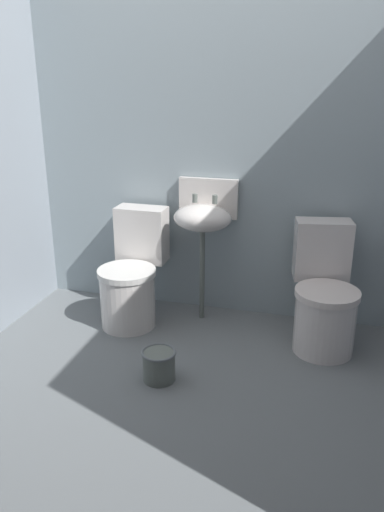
{
  "coord_description": "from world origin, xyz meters",
  "views": [
    {
      "loc": [
        0.73,
        -2.38,
        1.7
      ],
      "look_at": [
        0.0,
        0.27,
        0.7
      ],
      "focal_mm": 36.1,
      "sensor_mm": 36.0,
      "label": 1
    }
  ],
  "objects": [
    {
      "name": "ground_plane",
      "position": [
        0.0,
        0.0,
        -0.04
      ],
      "size": [
        3.14,
        2.54,
        0.08
      ],
      "primitive_type": "cube",
      "color": "slate"
    },
    {
      "name": "toilet_right",
      "position": [
        0.75,
        0.72,
        0.32
      ],
      "size": [
        0.48,
        0.65,
        0.78
      ],
      "rotation": [
        0.0,
        0.0,
        3.33
      ],
      "color": "silver",
      "rests_on": "ground"
    },
    {
      "name": "wall_back",
      "position": [
        0.0,
        1.12,
        1.21
      ],
      "size": [
        3.14,
        0.1,
        2.43
      ],
      "primitive_type": "cube",
      "color": "#8C9BA2",
      "rests_on": "ground"
    },
    {
      "name": "bucket",
      "position": [
        -0.14,
        0.05,
        0.1
      ],
      "size": [
        0.2,
        0.2,
        0.19
      ],
      "color": "#5D645F",
      "rests_on": "ground"
    },
    {
      "name": "sink",
      "position": [
        -0.1,
        0.91,
        0.75
      ],
      "size": [
        0.42,
        0.35,
        0.99
      ],
      "color": "#5D645F",
      "rests_on": "ground"
    },
    {
      "name": "toilet_left",
      "position": [
        -0.56,
        0.72,
        0.32
      ],
      "size": [
        0.41,
        0.6,
        0.78
      ],
      "rotation": [
        0.0,
        0.0,
        3.12
      ],
      "color": "silver",
      "rests_on": "ground"
    }
  ]
}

